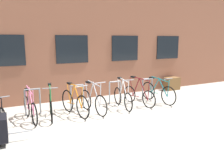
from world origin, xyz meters
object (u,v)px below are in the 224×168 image
object	(u,v)px
bicycle_maroon	(139,95)
bicycle_silver	(93,101)
planter_box	(172,84)
bicycle_teal	(158,92)
bicycle_white	(123,97)
bicycle_green	(51,106)
bicycle_orange	(75,103)
bicycle_pink	(30,108)

from	to	relation	value
bicycle_maroon	bicycle_silver	size ratio (longest dim) A/B	1.01
bicycle_maroon	planter_box	xyz separation A→B (m)	(2.94, 1.50, -0.08)
bicycle_maroon	bicycle_teal	xyz separation A→B (m)	(0.87, -0.02, 0.02)
bicycle_silver	bicycle_white	bearing A→B (deg)	2.56
bicycle_silver	bicycle_green	xyz separation A→B (m)	(-1.37, 0.12, -0.01)
bicycle_maroon	planter_box	distance (m)	3.30
bicycle_orange	bicycle_pink	bearing A→B (deg)	175.82
bicycle_maroon	bicycle_green	world-z (taller)	bicycle_maroon
bicycle_silver	bicycle_green	world-z (taller)	bicycle_silver
bicycle_teal	planter_box	distance (m)	2.57
bicycle_green	planter_box	distance (m)	6.38
bicycle_pink	bicycle_orange	xyz separation A→B (m)	(1.36, -0.10, 0.03)
bicycle_pink	bicycle_green	world-z (taller)	bicycle_pink
bicycle_pink	bicycle_orange	bearing A→B (deg)	-4.18
bicycle_maroon	bicycle_white	size ratio (longest dim) A/B	1.03
bicycle_maroon	bicycle_silver	distance (m)	1.89
bicycle_white	bicycle_pink	bearing A→B (deg)	178.31
bicycle_teal	bicycle_green	bearing A→B (deg)	179.28
bicycle_orange	bicycle_green	distance (m)	0.76
bicycle_teal	bicycle_pink	xyz separation A→B (m)	(-4.75, 0.08, -0.02)
bicycle_white	bicycle_orange	xyz separation A→B (m)	(-1.79, -0.01, 0.02)
bicycle_green	planter_box	xyz separation A→B (m)	(6.21, 1.47, -0.08)
bicycle_silver	bicycle_white	world-z (taller)	bicycle_silver
bicycle_green	bicycle_maroon	bearing A→B (deg)	-0.53
bicycle_orange	bicycle_green	size ratio (longest dim) A/B	1.07
bicycle_teal	bicycle_maroon	bearing A→B (deg)	178.56
planter_box	bicycle_silver	bearing A→B (deg)	-161.77
bicycle_teal	bicycle_white	distance (m)	1.59
bicycle_silver	bicycle_orange	size ratio (longest dim) A/B	0.97
bicycle_silver	bicycle_pink	size ratio (longest dim) A/B	1.00
bicycle_maroon	bicycle_green	distance (m)	3.26
bicycle_white	planter_box	distance (m)	3.97
bicycle_silver	bicycle_pink	world-z (taller)	bicycle_silver
bicycle_white	bicycle_pink	xyz separation A→B (m)	(-3.16, 0.09, -0.00)
bicycle_maroon	bicycle_pink	bearing A→B (deg)	179.18
bicycle_green	bicycle_silver	bearing A→B (deg)	-5.01
bicycle_pink	bicycle_maroon	bearing A→B (deg)	-0.82
bicycle_silver	bicycle_pink	bearing A→B (deg)	175.80
bicycle_pink	bicycle_green	distance (m)	0.61
bicycle_maroon	bicycle_pink	distance (m)	3.88
bicycle_orange	bicycle_teal	bearing A→B (deg)	0.37
bicycle_orange	planter_box	bearing A→B (deg)	15.83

